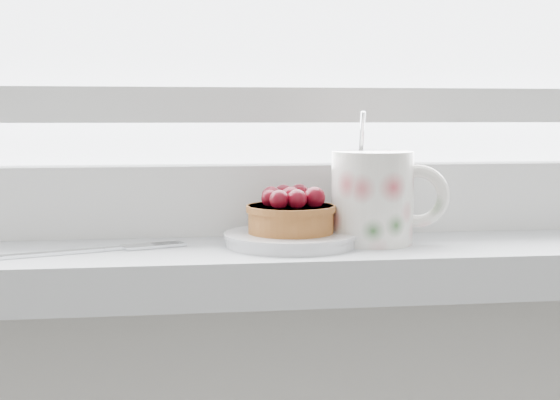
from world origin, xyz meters
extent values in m
cube|color=#BABEC1|center=(0.00, 1.90, 0.92)|extent=(1.60, 0.20, 0.04)
cube|color=white|center=(0.00, 1.97, 0.97)|extent=(1.30, 0.05, 0.07)
cube|color=white|center=(0.00, 1.97, 1.07)|extent=(1.30, 0.04, 0.04)
cylinder|color=silver|center=(-0.02, 1.88, 0.95)|extent=(0.12, 0.12, 0.01)
cylinder|color=brown|center=(-0.02, 1.88, 0.96)|extent=(0.08, 0.08, 0.03)
cylinder|color=brown|center=(-0.02, 1.88, 0.97)|extent=(0.08, 0.08, 0.01)
sphere|color=#44040D|center=(-0.02, 1.88, 0.99)|extent=(0.02, 0.02, 0.02)
sphere|color=#44040D|center=(0.00, 1.88, 0.98)|extent=(0.02, 0.02, 0.02)
sphere|color=#44040D|center=(-0.01, 1.90, 0.99)|extent=(0.02, 0.02, 0.02)
sphere|color=#44040D|center=(-0.02, 1.90, 0.99)|extent=(0.02, 0.02, 0.02)
sphere|color=#44040D|center=(-0.03, 1.89, 0.99)|extent=(0.02, 0.02, 0.02)
sphere|color=#44040D|center=(-0.04, 1.88, 0.98)|extent=(0.02, 0.02, 0.02)
sphere|color=#44040D|center=(-0.03, 1.86, 0.98)|extent=(0.02, 0.02, 0.02)
sphere|color=#44040D|center=(-0.02, 1.86, 0.99)|extent=(0.02, 0.02, 0.02)
sphere|color=#44040D|center=(0.00, 1.87, 0.99)|extent=(0.02, 0.02, 0.02)
cylinder|color=white|center=(0.06, 1.89, 0.98)|extent=(0.09, 0.09, 0.09)
cylinder|color=black|center=(0.06, 1.89, 1.02)|extent=(0.07, 0.07, 0.01)
torus|color=white|center=(0.10, 1.87, 0.98)|extent=(0.06, 0.03, 0.06)
cylinder|color=silver|center=(0.05, 1.90, 1.04)|extent=(0.01, 0.02, 0.05)
cube|color=silver|center=(-0.23, 1.86, 0.94)|extent=(0.09, 0.04, 0.00)
cube|color=silver|center=(-0.18, 1.88, 0.94)|extent=(0.02, 0.01, 0.00)
cube|color=silver|center=(-0.16, 1.89, 0.94)|extent=(0.03, 0.03, 0.00)
cube|color=silver|center=(-0.13, 1.89, 0.94)|extent=(0.03, 0.01, 0.00)
cube|color=silver|center=(-0.13, 1.89, 0.94)|extent=(0.03, 0.01, 0.00)
cube|color=silver|center=(-0.13, 1.90, 0.94)|extent=(0.03, 0.01, 0.00)
cube|color=silver|center=(-0.13, 1.90, 0.94)|extent=(0.03, 0.01, 0.00)
camera|label=1|loc=(-0.13, 1.18, 1.06)|focal=50.00mm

